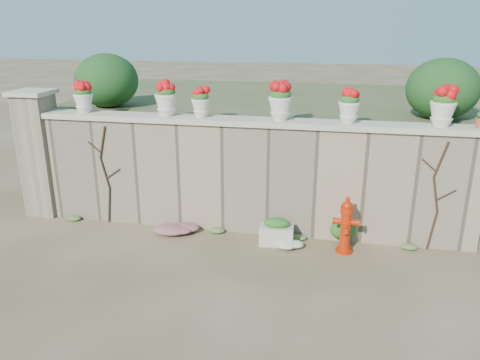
# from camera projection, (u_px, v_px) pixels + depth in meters

# --- Properties ---
(ground) EXTENTS (80.00, 80.00, 0.00)m
(ground) POSITION_uv_depth(u_px,v_px,m) (225.00, 276.00, 7.17)
(ground) COLOR brown
(ground) RESTS_ON ground
(stone_wall) EXTENTS (8.00, 0.40, 2.00)m
(stone_wall) POSITION_uv_depth(u_px,v_px,m) (247.00, 178.00, 8.52)
(stone_wall) COLOR #8E795E
(stone_wall) RESTS_ON ground
(wall_cap) EXTENTS (8.10, 0.52, 0.10)m
(wall_cap) POSITION_uv_depth(u_px,v_px,m) (247.00, 122.00, 8.19)
(wall_cap) COLOR #B7AD9A
(wall_cap) RESTS_ON stone_wall
(gate_pillar) EXTENTS (0.72, 0.72, 2.48)m
(gate_pillar) POSITION_uv_depth(u_px,v_px,m) (40.00, 153.00, 9.21)
(gate_pillar) COLOR #8E795E
(gate_pillar) RESTS_ON ground
(raised_fill) EXTENTS (9.00, 6.00, 2.00)m
(raised_fill) POSITION_uv_depth(u_px,v_px,m) (271.00, 138.00, 11.49)
(raised_fill) COLOR #384C23
(raised_fill) RESTS_ON ground
(back_shrub_left) EXTENTS (1.30, 1.30, 1.10)m
(back_shrub_left) POSITION_uv_depth(u_px,v_px,m) (107.00, 80.00, 9.74)
(back_shrub_left) COLOR #143814
(back_shrub_left) RESTS_ON raised_fill
(back_shrub_right) EXTENTS (1.30, 1.30, 1.10)m
(back_shrub_right) POSITION_uv_depth(u_px,v_px,m) (443.00, 89.00, 8.51)
(back_shrub_right) COLOR #143814
(back_shrub_right) RESTS_ON raised_fill
(vine_left) EXTENTS (0.60, 0.04, 1.91)m
(vine_left) POSITION_uv_depth(u_px,v_px,m) (106.00, 174.00, 8.82)
(vine_left) COLOR black
(vine_left) RESTS_ON ground
(vine_right) EXTENTS (0.60, 0.04, 1.91)m
(vine_right) POSITION_uv_depth(u_px,v_px,m) (436.00, 195.00, 7.72)
(vine_right) COLOR black
(vine_right) RESTS_ON ground
(fire_hydrant) EXTENTS (0.43, 0.30, 1.00)m
(fire_hydrant) POSITION_uv_depth(u_px,v_px,m) (346.00, 225.00, 7.78)
(fire_hydrant) COLOR #BA2207
(fire_hydrant) RESTS_ON ground
(planter_box) EXTENTS (0.61, 0.38, 0.49)m
(planter_box) POSITION_uv_depth(u_px,v_px,m) (276.00, 232.00, 8.16)
(planter_box) COLOR #B7AD9A
(planter_box) RESTS_ON ground
(green_shrub) EXTENTS (0.55, 0.50, 0.53)m
(green_shrub) POSITION_uv_depth(u_px,v_px,m) (343.00, 229.00, 8.20)
(green_shrub) COLOR #1E5119
(green_shrub) RESTS_ON ground
(magenta_clump) EXTENTS (0.81, 0.54, 0.22)m
(magenta_clump) POSITION_uv_depth(u_px,v_px,m) (179.00, 228.00, 8.60)
(magenta_clump) COLOR #C32775
(magenta_clump) RESTS_ON ground
(white_flowers) EXTENTS (0.50, 0.40, 0.18)m
(white_flowers) POSITION_uv_depth(u_px,v_px,m) (292.00, 244.00, 8.03)
(white_flowers) COLOR white
(white_flowers) RESTS_ON ground
(urn_pot_0) EXTENTS (0.36, 0.36, 0.56)m
(urn_pot_0) POSITION_uv_depth(u_px,v_px,m) (83.00, 98.00, 8.66)
(urn_pot_0) COLOR silver
(urn_pot_0) RESTS_ON wall_cap
(urn_pot_1) EXTENTS (0.40, 0.40, 0.63)m
(urn_pot_1) POSITION_uv_depth(u_px,v_px,m) (166.00, 98.00, 8.35)
(urn_pot_1) COLOR silver
(urn_pot_1) RESTS_ON wall_cap
(urn_pot_2) EXTENTS (0.33, 0.33, 0.52)m
(urn_pot_2) POSITION_uv_depth(u_px,v_px,m) (201.00, 103.00, 8.24)
(urn_pot_2) COLOR silver
(urn_pot_2) RESTS_ON wall_cap
(urn_pot_3) EXTENTS (0.41, 0.41, 0.64)m
(urn_pot_3) POSITION_uv_depth(u_px,v_px,m) (280.00, 102.00, 7.96)
(urn_pot_3) COLOR silver
(urn_pot_3) RESTS_ON wall_cap
(urn_pot_4) EXTENTS (0.36, 0.36, 0.56)m
(urn_pot_4) POSITION_uv_depth(u_px,v_px,m) (349.00, 106.00, 7.76)
(urn_pot_4) COLOR silver
(urn_pot_4) RESTS_ON wall_cap
(urn_pot_5) EXTENTS (0.41, 0.41, 0.64)m
(urn_pot_5) POSITION_uv_depth(u_px,v_px,m) (443.00, 107.00, 7.48)
(urn_pot_5) COLOR silver
(urn_pot_5) RESTS_ON wall_cap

